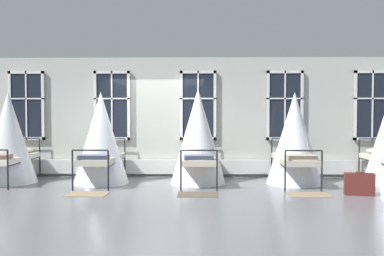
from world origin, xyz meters
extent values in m
plane|color=slate|center=(0.00, 0.00, 0.00)|extent=(28.45, 28.45, 0.00)
cube|color=#B2B7AD|center=(0.00, 1.32, 1.53)|extent=(15.23, 0.10, 3.05)
cube|color=black|center=(-3.32, 1.21, 1.82)|extent=(0.93, 0.02, 1.77)
cube|color=silver|center=(-3.32, 1.21, 0.97)|extent=(0.93, 0.06, 0.07)
cube|color=silver|center=(-3.32, 1.21, 2.67)|extent=(0.93, 0.06, 0.07)
cube|color=silver|center=(-3.75, 1.21, 1.82)|extent=(0.07, 0.06, 1.77)
cube|color=silver|center=(-2.89, 1.21, 1.82)|extent=(0.07, 0.06, 1.77)
cube|color=silver|center=(-3.32, 1.21, 1.82)|extent=(0.04, 0.06, 1.77)
cube|color=silver|center=(-3.32, 1.21, 2.00)|extent=(0.93, 0.06, 0.04)
cube|color=black|center=(-1.11, 1.21, 1.82)|extent=(0.93, 0.02, 1.77)
cube|color=silver|center=(-1.11, 1.21, 0.97)|extent=(0.93, 0.06, 0.07)
cube|color=silver|center=(-1.11, 1.21, 2.67)|extent=(0.93, 0.06, 0.07)
cube|color=silver|center=(-1.54, 1.21, 1.82)|extent=(0.07, 0.06, 1.77)
cube|color=silver|center=(-0.68, 1.21, 1.82)|extent=(0.07, 0.06, 1.77)
cube|color=silver|center=(-1.11, 1.21, 1.82)|extent=(0.04, 0.06, 1.77)
cube|color=silver|center=(-1.11, 1.21, 2.00)|extent=(0.93, 0.06, 0.04)
cube|color=black|center=(1.11, 1.21, 1.82)|extent=(0.93, 0.02, 1.77)
cube|color=silver|center=(1.11, 1.21, 0.97)|extent=(0.93, 0.06, 0.07)
cube|color=silver|center=(1.11, 1.21, 2.67)|extent=(0.93, 0.06, 0.07)
cube|color=silver|center=(0.68, 1.21, 1.82)|extent=(0.07, 0.06, 1.77)
cube|color=silver|center=(1.54, 1.21, 1.82)|extent=(0.07, 0.06, 1.77)
cube|color=silver|center=(1.11, 1.21, 1.82)|extent=(0.04, 0.06, 1.77)
cube|color=silver|center=(1.11, 1.21, 2.00)|extent=(0.93, 0.06, 0.04)
cube|color=black|center=(3.32, 1.21, 1.82)|extent=(0.93, 0.02, 1.77)
cube|color=silver|center=(3.32, 1.21, 0.97)|extent=(0.93, 0.06, 0.07)
cube|color=silver|center=(3.32, 1.21, 2.67)|extent=(0.93, 0.06, 0.07)
cube|color=silver|center=(2.89, 1.21, 1.82)|extent=(0.07, 0.06, 1.77)
cube|color=silver|center=(3.75, 1.21, 1.82)|extent=(0.07, 0.06, 1.77)
cube|color=silver|center=(3.32, 1.21, 1.82)|extent=(0.04, 0.06, 1.77)
cube|color=silver|center=(3.32, 1.21, 2.00)|extent=(0.93, 0.06, 0.04)
cube|color=black|center=(5.53, 1.21, 1.82)|extent=(0.93, 0.02, 1.77)
cube|color=silver|center=(5.53, 1.21, 0.97)|extent=(0.93, 0.06, 0.07)
cube|color=silver|center=(5.53, 1.21, 2.67)|extent=(0.93, 0.06, 0.07)
cube|color=silver|center=(5.10, 1.21, 1.82)|extent=(0.07, 0.06, 1.77)
cube|color=silver|center=(5.53, 1.21, 1.82)|extent=(0.04, 0.06, 1.77)
cube|color=silver|center=(5.53, 1.21, 2.00)|extent=(0.93, 0.06, 0.04)
cube|color=silver|center=(0.00, 1.19, 0.25)|extent=(11.66, 0.10, 0.36)
cylinder|color=black|center=(-3.71, 1.09, 0.49)|extent=(0.04, 0.04, 0.98)
cylinder|color=black|center=(-2.95, 1.11, 0.49)|extent=(0.04, 0.04, 0.98)
cylinder|color=black|center=(-2.90, -0.80, 0.42)|extent=(0.04, 0.04, 0.85)
cylinder|color=black|center=(-2.93, 0.16, 0.51)|extent=(0.08, 1.91, 0.03)
cylinder|color=black|center=(-3.33, 1.10, 0.98)|extent=(0.75, 0.05, 0.03)
cube|color=silver|center=(-3.31, 0.15, 0.57)|extent=(0.83, 1.95, 0.12)
ellipsoid|color=beige|center=(-3.33, 0.86, 0.70)|extent=(0.59, 0.42, 0.14)
cone|color=white|center=(-3.31, 0.15, 1.06)|extent=(1.27, 1.27, 2.13)
cylinder|color=black|center=(-1.51, 1.08, 0.49)|extent=(0.04, 0.04, 0.98)
cylinder|color=black|center=(-0.76, 1.08, 0.49)|extent=(0.04, 0.04, 0.98)
cylinder|color=black|center=(-1.52, -0.83, 0.42)|extent=(0.04, 0.04, 0.85)
cylinder|color=black|center=(-0.77, -0.84, 0.42)|extent=(0.04, 0.04, 0.85)
cylinder|color=black|center=(-1.52, 0.12, 0.51)|extent=(0.04, 1.91, 0.03)
cylinder|color=black|center=(-0.76, 0.12, 0.51)|extent=(0.04, 1.91, 0.03)
cylinder|color=black|center=(-1.14, 1.08, 0.98)|extent=(0.75, 0.03, 0.03)
cylinder|color=black|center=(-1.14, -0.83, 0.85)|extent=(0.75, 0.03, 0.03)
cube|color=#B7B2A3|center=(-1.14, 0.12, 0.57)|extent=(0.78, 1.94, 0.12)
ellipsoid|color=beige|center=(-1.14, 0.84, 0.70)|extent=(0.59, 0.40, 0.14)
cube|color=slate|center=(-1.14, -0.57, 0.68)|extent=(0.63, 0.36, 0.10)
cone|color=white|center=(-1.14, 0.12, 1.06)|extent=(1.27, 1.27, 2.12)
cylinder|color=black|center=(0.71, 1.10, 0.49)|extent=(0.04, 0.04, 0.98)
cylinder|color=black|center=(1.46, 1.12, 0.49)|extent=(0.04, 0.04, 0.98)
cylinder|color=black|center=(0.75, -0.82, 0.42)|extent=(0.04, 0.04, 0.85)
cylinder|color=black|center=(1.51, -0.80, 0.42)|extent=(0.04, 0.04, 0.85)
cylinder|color=black|center=(0.73, 0.14, 0.51)|extent=(0.08, 1.91, 0.03)
cylinder|color=black|center=(1.49, 0.16, 0.51)|extent=(0.08, 1.91, 0.03)
cylinder|color=black|center=(1.09, 1.11, 0.98)|extent=(0.75, 0.05, 0.03)
cylinder|color=black|center=(1.13, -0.81, 0.85)|extent=(0.75, 0.05, 0.03)
cube|color=beige|center=(1.11, 0.15, 0.57)|extent=(0.82, 1.95, 0.12)
ellipsoid|color=#B7B2A3|center=(1.09, 0.87, 0.70)|extent=(0.59, 0.41, 0.14)
cube|color=slate|center=(1.13, -0.55, 0.68)|extent=(0.63, 0.38, 0.10)
cone|color=white|center=(1.11, 0.15, 1.10)|extent=(1.27, 1.27, 2.20)
cylinder|color=black|center=(2.97, 1.10, 0.49)|extent=(0.04, 0.04, 0.98)
cylinder|color=black|center=(3.73, 1.09, 0.49)|extent=(0.04, 0.04, 0.98)
cylinder|color=black|center=(2.93, -0.81, 0.42)|extent=(0.04, 0.04, 0.85)
cylinder|color=black|center=(3.68, -0.83, 0.42)|extent=(0.04, 0.04, 0.85)
cylinder|color=black|center=(2.95, 0.14, 0.51)|extent=(0.07, 1.91, 0.03)
cylinder|color=black|center=(3.70, 0.13, 0.51)|extent=(0.07, 1.91, 0.03)
cylinder|color=black|center=(3.35, 1.09, 0.98)|extent=(0.75, 0.05, 0.03)
cylinder|color=black|center=(3.31, -0.82, 0.85)|extent=(0.75, 0.05, 0.03)
cube|color=#B7B2A3|center=(3.33, 0.14, 0.57)|extent=(0.82, 1.95, 0.12)
ellipsoid|color=silver|center=(3.34, 0.85, 0.70)|extent=(0.59, 0.41, 0.14)
cube|color=tan|center=(3.31, -0.56, 0.68)|extent=(0.63, 0.37, 0.10)
cone|color=white|center=(3.33, 0.14, 1.06)|extent=(1.27, 1.27, 2.11)
cylinder|color=black|center=(5.16, 1.07, 0.49)|extent=(0.04, 0.04, 0.98)
cylinder|color=black|center=(5.18, 0.11, 0.51)|extent=(0.07, 1.91, 0.03)
cylinder|color=black|center=(5.54, 1.07, 0.98)|extent=(0.75, 0.05, 0.03)
ellipsoid|color=beige|center=(5.54, 0.83, 0.70)|extent=(0.59, 0.41, 0.14)
cube|color=#8E7A5B|center=(-1.11, -1.22, 0.01)|extent=(0.81, 0.57, 0.01)
cube|color=brown|center=(1.11, -1.22, 0.01)|extent=(0.80, 0.56, 0.01)
cube|color=#8E7A5B|center=(3.32, -1.22, 0.01)|extent=(0.81, 0.57, 0.01)
cube|color=#5B231E|center=(4.31, -1.22, 0.22)|extent=(0.59, 0.29, 0.44)
cube|color=tan|center=(4.33, -1.12, 0.22)|extent=(0.50, 0.10, 0.03)
torus|color=#5B231E|center=(4.31, -1.22, 0.46)|extent=(0.17, 0.17, 0.02)
camera|label=1|loc=(1.15, -9.61, 1.63)|focal=39.61mm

